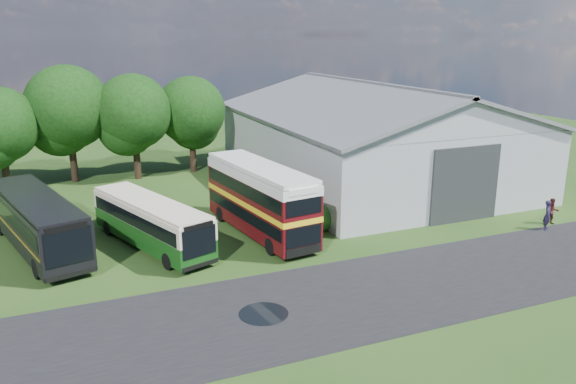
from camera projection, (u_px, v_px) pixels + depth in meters
name	position (u px, v px, depth m)	size (l,w,h in m)	color
ground	(271.00, 282.00, 27.88)	(120.00, 120.00, 0.00)	#1C3912
asphalt_road	(353.00, 296.00, 26.33)	(60.00, 8.00, 0.02)	black
puddle	(263.00, 314.00, 24.65)	(2.20, 2.20, 0.01)	black
storage_shed	(370.00, 131.00, 46.52)	(18.80, 24.80, 8.15)	gray
tree_mid	(68.00, 107.00, 45.26)	(6.80, 6.80, 9.60)	black
tree_right_a	(133.00, 112.00, 46.37)	(6.26, 6.26, 8.83)	black
tree_right_b	(191.00, 111.00, 49.00)	(5.98, 5.98, 8.45)	black
shrub_front	(320.00, 230.00, 35.29)	(1.70, 1.70, 1.70)	#194714
shrub_mid	(307.00, 221.00, 37.06)	(1.60, 1.60, 1.60)	#194714
shrub_back	(295.00, 212.00, 38.84)	(1.80, 1.80, 1.80)	#194714
bus_green_single	(151.00, 222.00, 32.15)	(5.52, 10.25, 2.77)	black
bus_maroon_double	(260.00, 200.00, 34.09)	(3.90, 10.32, 4.33)	black
bus_dark_single	(37.00, 221.00, 31.61)	(5.58, 11.82, 3.18)	black
visitor_a	(548.00, 215.00, 35.05)	(0.69, 0.46, 1.90)	black
visitor_b	(552.00, 212.00, 36.10)	(0.84, 0.65, 1.72)	#411815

